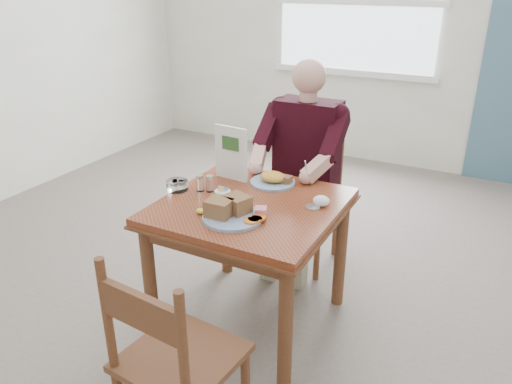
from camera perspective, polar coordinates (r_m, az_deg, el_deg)
The scene contains 16 objects.
floor at distance 3.00m, azimuth -0.59°, elevation -14.32°, with size 6.00×6.00×0.00m, color #675D54.
wall_back at distance 5.23m, azimuth 15.87°, elevation 17.89°, with size 5.50×5.50×0.00m, color white.
lemon_wedge at distance 2.50m, azimuth -6.31°, elevation -2.20°, with size 0.05×0.04×0.03m, color yellow.
napkin at distance 2.59m, azimuth 7.48°, elevation -1.01°, with size 0.09×0.07×0.06m, color white.
metal_dish at distance 2.57m, azimuth 6.49°, elevation -1.74°, with size 0.08×0.08×0.01m, color silver.
window at distance 5.28m, azimuth 11.55°, elevation 20.52°, with size 1.72×0.04×1.42m.
table at distance 2.66m, azimuth -0.65°, elevation -3.41°, with size 0.92×0.92×0.75m.
chair_far at distance 3.38m, azimuth 5.75°, elevation -0.36°, with size 0.42×0.42×0.95m.
chair_near at distance 2.05m, azimuth -9.43°, elevation -18.62°, with size 0.46×0.46×0.95m.
diner at distance 3.18m, azimuth 5.38°, elevation 4.53°, with size 0.53×0.56×1.39m.
near_plate at distance 2.44m, azimuth -2.79°, elevation -2.17°, with size 0.33×0.33×0.10m.
far_plate at distance 2.84m, azimuth 2.04°, elevation 1.46°, with size 0.26×0.26×0.07m.
caddy at distance 2.66m, azimuth -3.85°, elevation -0.28°, with size 0.10×0.10×0.06m.
shakers at distance 2.74m, azimuth -5.88°, elevation 1.00°, with size 0.11×0.07×0.09m.
creamer at distance 2.79m, azimuth -9.00°, elevation 0.78°, with size 0.13×0.13×0.05m.
menu at distance 2.86m, azimuth -2.87°, elevation 4.48°, with size 0.21×0.04×0.31m.
Camera 1 is at (1.12, -2.08, 1.85)m, focal length 35.00 mm.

